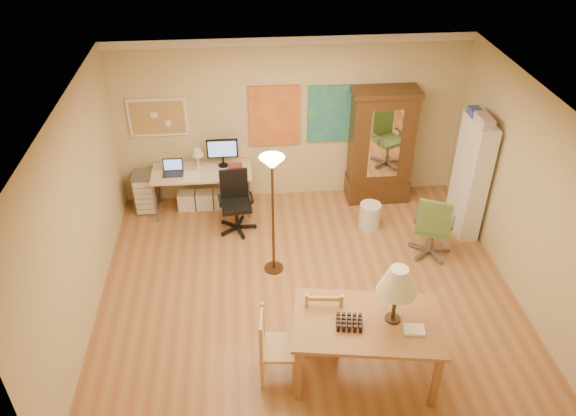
{
  "coord_description": "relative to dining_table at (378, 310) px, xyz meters",
  "views": [
    {
      "loc": [
        -0.75,
        -5.61,
        5.15
      ],
      "look_at": [
        -0.23,
        0.3,
        1.17
      ],
      "focal_mm": 35.0,
      "sensor_mm": 36.0,
      "label": 1
    }
  ],
  "objects": [
    {
      "name": "floor",
      "position": [
        -0.57,
        1.4,
        -0.95
      ],
      "size": [
        5.5,
        5.5,
        0.0
      ],
      "primitive_type": "plane",
      "color": "#955C34",
      "rests_on": "ground"
    },
    {
      "name": "crown_molding",
      "position": [
        -0.57,
        3.86,
        1.69
      ],
      "size": [
        5.5,
        0.08,
        0.12
      ],
      "primitive_type": "cube",
      "color": "white",
      "rests_on": "floor"
    },
    {
      "name": "corkboard",
      "position": [
        -2.62,
        3.87,
        0.55
      ],
      "size": [
        0.9,
        0.04,
        0.62
      ],
      "primitive_type": "cube",
      "color": "tan",
      "rests_on": "floor"
    },
    {
      "name": "art_panel_left",
      "position": [
        -0.82,
        3.87,
        0.5
      ],
      "size": [
        0.8,
        0.04,
        1.0
      ],
      "primitive_type": "cube",
      "color": "gold",
      "rests_on": "floor"
    },
    {
      "name": "art_panel_right",
      "position": [
        0.08,
        3.87,
        0.5
      ],
      "size": [
        0.75,
        0.04,
        0.95
      ],
      "primitive_type": "cube",
      "color": "#2966A6",
      "rests_on": "floor"
    },
    {
      "name": "dining_table",
      "position": [
        0.0,
        0.0,
        0.0
      ],
      "size": [
        1.72,
        1.19,
        1.5
      ],
      "color": "brown",
      "rests_on": "floor"
    },
    {
      "name": "ladder_chair_back",
      "position": [
        -0.52,
        0.42,
        -0.5
      ],
      "size": [
        0.48,
        0.47,
        0.95
      ],
      "color": "tan",
      "rests_on": "floor"
    },
    {
      "name": "ladder_chair_left",
      "position": [
        -1.09,
        0.04,
        -0.52
      ],
      "size": [
        0.45,
        0.47,
        0.93
      ],
      "color": "tan",
      "rests_on": "floor"
    },
    {
      "name": "torchiere_lamp",
      "position": [
        -0.99,
        1.9,
        0.49
      ],
      "size": [
        0.33,
        0.33,
        1.8
      ],
      "color": "#3E2919",
      "rests_on": "floor"
    },
    {
      "name": "computer_desk",
      "position": [
        -1.98,
        3.55,
        -0.52
      ],
      "size": [
        1.56,
        0.68,
        1.18
      ],
      "color": "beige",
      "rests_on": "floor"
    },
    {
      "name": "office_chair_black",
      "position": [
        -1.49,
        2.93,
        -0.69
      ],
      "size": [
        0.59,
        0.59,
        0.96
      ],
      "color": "black",
      "rests_on": "floor"
    },
    {
      "name": "office_chair_green",
      "position": [
        1.29,
        2.03,
        -0.67
      ],
      "size": [
        0.63,
        0.63,
        1.03
      ],
      "color": "slate",
      "rests_on": "floor"
    },
    {
      "name": "drawer_cart",
      "position": [
        -2.94,
        3.6,
        -0.62
      ],
      "size": [
        0.33,
        0.4,
        0.66
      ],
      "color": "slate",
      "rests_on": "floor"
    },
    {
      "name": "armoire",
      "position": [
        0.86,
        3.63,
        -0.11
      ],
      "size": [
        1.05,
        0.5,
        1.92
      ],
      "color": "#3B1F10",
      "rests_on": "floor"
    },
    {
      "name": "bookshelf",
      "position": [
        1.97,
        2.63,
        -0.04
      ],
      "size": [
        0.27,
        0.73,
        1.83
      ],
      "color": "white",
      "rests_on": "floor"
    },
    {
      "name": "wastebin",
      "position": [
        0.56,
        2.79,
        -0.74
      ],
      "size": [
        0.33,
        0.33,
        0.41
      ],
      "primitive_type": "cylinder",
      "color": "silver",
      "rests_on": "floor"
    }
  ]
}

